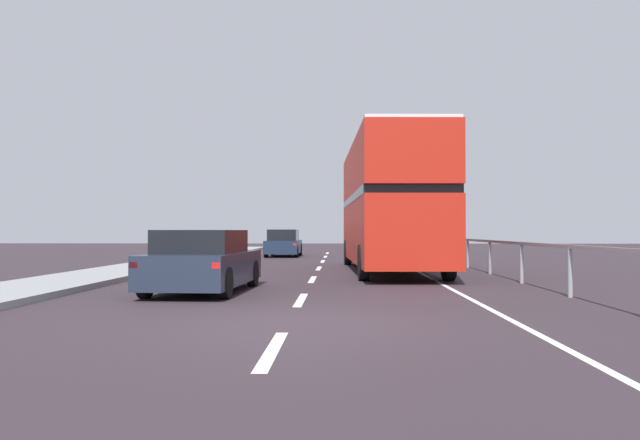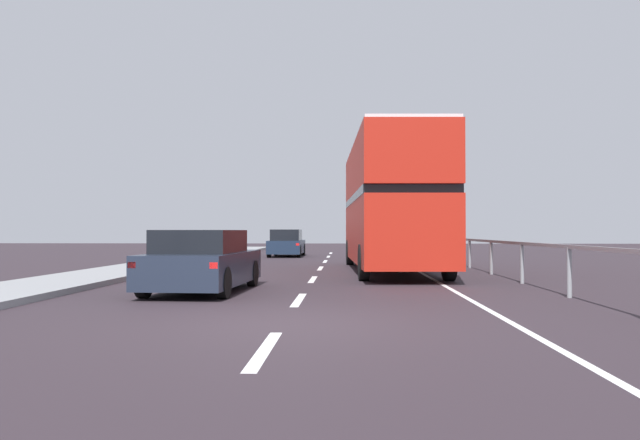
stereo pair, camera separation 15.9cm
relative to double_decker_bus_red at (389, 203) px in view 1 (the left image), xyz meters
name	(u,v)px [view 1 (the left image)]	position (x,y,z in m)	size (l,w,h in m)	color
ground_plane	(288,326)	(-2.43, -12.08, -2.37)	(75.20, 120.00, 0.10)	#2D242A
lane_paint_markings	(385,279)	(-0.36, -3.30, -2.31)	(3.53, 46.00, 0.01)	silver
bridge_side_railing	(504,248)	(3.07, -3.08, -1.44)	(0.10, 42.00, 1.08)	gray
double_decker_bus_red	(389,203)	(0.00, 0.00, 0.00)	(2.99, 11.27, 4.32)	#AD1F13
hatchback_car_near	(204,262)	(-4.71, -7.36, -1.64)	(2.03, 4.44, 1.39)	#1E2535
sedan_car_ahead	(284,244)	(-4.67, 12.54, -1.63)	(1.76, 4.41, 1.44)	#18253A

